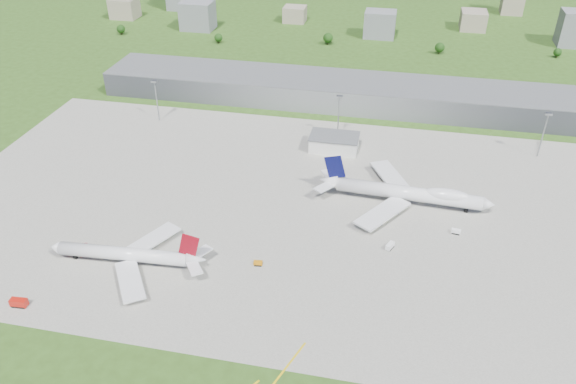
% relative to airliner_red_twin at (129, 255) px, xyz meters
% --- Properties ---
extents(ground, '(1400.00, 1400.00, 0.00)m').
position_rel_airliner_red_twin_xyz_m(ground, '(57.97, 165.04, -4.84)').
color(ground, '#2F4C17').
rests_on(ground, ground).
extents(apron, '(360.00, 190.00, 0.08)m').
position_rel_airliner_red_twin_xyz_m(apron, '(67.97, 55.04, -4.80)').
color(apron, gray).
rests_on(apron, ground).
extents(terminal, '(300.00, 42.00, 15.00)m').
position_rel_airliner_red_twin_xyz_m(terminal, '(57.97, 180.04, 2.66)').
color(terminal, slate).
rests_on(terminal, ground).
extents(ops_building, '(26.00, 16.00, 8.00)m').
position_rel_airliner_red_twin_xyz_m(ops_building, '(67.97, 115.04, -0.84)').
color(ops_building, silver).
rests_on(ops_building, ground).
extents(mast_west, '(3.50, 2.00, 25.90)m').
position_rel_airliner_red_twin_xyz_m(mast_west, '(-42.03, 130.04, 12.86)').
color(mast_west, gray).
rests_on(mast_west, ground).
extents(mast_center, '(3.50, 2.00, 25.90)m').
position_rel_airliner_red_twin_xyz_m(mast_center, '(67.97, 130.04, 12.86)').
color(mast_center, gray).
rests_on(mast_center, ground).
extents(mast_east, '(3.50, 2.00, 25.90)m').
position_rel_airliner_red_twin_xyz_m(mast_east, '(177.97, 130.04, 12.86)').
color(mast_east, gray).
rests_on(mast_east, ground).
extents(airliner_red_twin, '(66.31, 51.59, 18.19)m').
position_rel_airliner_red_twin_xyz_m(airliner_red_twin, '(0.00, 0.00, 0.00)').
color(airliner_red_twin, white).
rests_on(airliner_red_twin, ground).
extents(airliner_blue_quad, '(81.95, 64.20, 21.40)m').
position_rel_airliner_red_twin_xyz_m(airliner_blue_quad, '(109.46, 68.22, 1.10)').
color(airliner_blue_quad, white).
rests_on(airliner_blue_quad, ground).
extents(fire_truck, '(8.68, 5.19, 3.61)m').
position_rel_airliner_red_twin_xyz_m(fire_truck, '(-25.01, 2.50, -3.05)').
color(fire_truck, '#A70B18').
rests_on(fire_truck, ground).
extents(crash_tender, '(6.42, 3.23, 3.26)m').
position_rel_airliner_red_twin_xyz_m(crash_tender, '(-30.04, -31.07, -3.22)').
color(crash_tender, red).
rests_on(crash_tender, ground).
extents(tug_yellow, '(3.76, 2.45, 1.77)m').
position_rel_airliner_red_twin_xyz_m(tug_yellow, '(51.35, 10.03, -3.92)').
color(tug_yellow, orange).
rests_on(tug_yellow, ground).
extents(van_white_near, '(4.00, 5.33, 2.50)m').
position_rel_airliner_red_twin_xyz_m(van_white_near, '(103.49, 32.04, -3.58)').
color(van_white_near, white).
rests_on(van_white_near, ground).
extents(van_white_far, '(4.31, 2.48, 2.16)m').
position_rel_airliner_red_twin_xyz_m(van_white_far, '(131.41, 48.61, -3.74)').
color(van_white_far, white).
rests_on(van_white_far, ground).
extents(bldg_far_w, '(24.00, 20.00, 18.00)m').
position_rel_airliner_red_twin_xyz_m(bldg_far_w, '(-162.03, 335.04, 4.16)').
color(bldg_far_w, gray).
rests_on(bldg_far_w, ground).
extents(bldg_w, '(28.00, 22.00, 24.00)m').
position_rel_airliner_red_twin_xyz_m(bldg_w, '(-82.03, 315.04, 7.16)').
color(bldg_w, slate).
rests_on(bldg_w, ground).
extents(bldg_cw, '(20.00, 18.00, 14.00)m').
position_rel_airliner_red_twin_xyz_m(bldg_cw, '(-2.03, 355.04, 2.16)').
color(bldg_cw, gray).
rests_on(bldg_cw, ground).
extents(bldg_c, '(26.00, 20.00, 22.00)m').
position_rel_airliner_red_twin_xyz_m(bldg_c, '(77.97, 325.04, 6.16)').
color(bldg_c, slate).
rests_on(bldg_c, ground).
extents(bldg_ce, '(22.00, 24.00, 16.00)m').
position_rel_airliner_red_twin_xyz_m(bldg_ce, '(157.97, 365.04, 3.16)').
color(bldg_ce, gray).
rests_on(bldg_ce, ground).
extents(tree_far_w, '(7.20, 7.20, 8.80)m').
position_rel_airliner_red_twin_xyz_m(tree_far_w, '(-142.03, 285.04, 0.34)').
color(tree_far_w, '#382314').
rests_on(tree_far_w, ground).
extents(tree_w, '(6.75, 6.75, 8.25)m').
position_rel_airliner_red_twin_xyz_m(tree_w, '(-52.03, 280.04, 0.01)').
color(tree_w, '#382314').
rests_on(tree_w, ground).
extents(tree_c, '(8.10, 8.10, 9.90)m').
position_rel_airliner_red_twin_xyz_m(tree_c, '(37.97, 295.04, 0.99)').
color(tree_c, '#382314').
rests_on(tree_c, ground).
extents(tree_e, '(7.65, 7.65, 9.35)m').
position_rel_airliner_red_twin_xyz_m(tree_e, '(127.97, 290.04, 0.67)').
color(tree_e, '#382314').
rests_on(tree_e, ground).
extents(tree_far_e, '(6.30, 6.30, 7.70)m').
position_rel_airliner_red_twin_xyz_m(tree_far_e, '(217.97, 300.04, -0.31)').
color(tree_far_e, '#382314').
rests_on(tree_far_e, ground).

